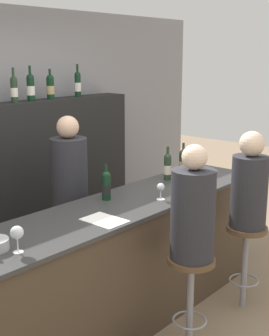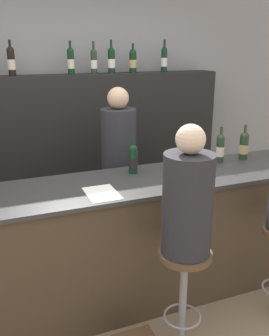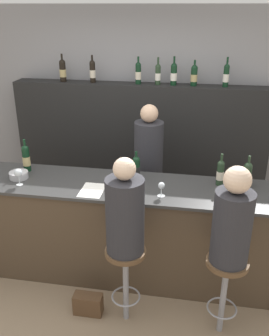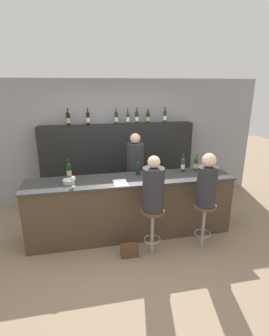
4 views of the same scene
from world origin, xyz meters
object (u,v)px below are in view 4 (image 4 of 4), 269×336
object	(u,v)px
bar_stool_left	(153,220)
bar_stool_right	(204,215)
wine_bottle_backbar_3	(128,118)
handbag	(129,250)
wine_glass_1	(160,174)
guest_seated_left	(153,187)
wine_bottle_backbar_2	(116,118)
wine_bottle_backbar_4	(137,117)
wine_bottle_counter_2	(183,165)
wine_bottle_counter_3	(196,164)
wine_bottle_backbar_0	(68,119)
wine_bottle_backbar_6	(165,116)
wine_bottle_counter_0	(69,171)
wine_bottle_backbar_5	(148,117)
wine_bottle_counter_1	(138,168)
wine_glass_0	(73,179)
guest_seated_right	(207,183)
metal_bowl	(69,181)
bartender	(135,179)
wine_bottle_backbar_1	(88,118)

from	to	relation	value
bar_stool_left	bar_stool_right	distance (m)	0.82
wine_bottle_backbar_3	handbag	xyz separation A→B (m)	(-0.36, -2.03, -1.73)
wine_glass_1	guest_seated_left	world-z (taller)	guest_seated_left
wine_bottle_backbar_2	wine_bottle_backbar_4	size ratio (longest dim) A/B	0.97
wine_bottle_counter_2	wine_bottle_backbar_3	bearing A→B (deg)	121.05
guest_seated_left	handbag	size ratio (longest dim) A/B	3.14
wine_glass_1	wine_bottle_counter_3	bearing A→B (deg)	23.03
wine_bottle_backbar_0	wine_glass_1	xyz separation A→B (m)	(1.42, -1.57, -0.73)
wine_bottle_backbar_6	wine_bottle_backbar_0	bearing A→B (deg)	-180.00
wine_bottle_counter_0	bar_stool_left	distance (m)	1.54
wine_bottle_backbar_5	handbag	bearing A→B (deg)	-111.34
wine_bottle_backbar_6	wine_bottle_counter_3	bearing A→B (deg)	-81.10
wine_bottle_counter_0	wine_bottle_backbar_2	world-z (taller)	wine_bottle_backbar_2
wine_bottle_backbar_0	wine_bottle_backbar_3	bearing A→B (deg)	0.00
wine_bottle_counter_0	handbag	size ratio (longest dim) A/B	1.30
wine_bottle_counter_1	wine_glass_1	bearing A→B (deg)	-49.24
wine_bottle_backbar_3	bar_stool_left	size ratio (longest dim) A/B	0.44
wine_bottle_counter_0	wine_glass_0	world-z (taller)	wine_bottle_counter_0
wine_bottle_backbar_2	wine_bottle_backbar_5	size ratio (longest dim) A/B	1.08
wine_bottle_backbar_2	guest_seated_right	bearing A→B (deg)	-62.74
wine_bottle_counter_2	wine_bottle_backbar_2	bearing A→B (deg)	128.46
wine_bottle_backbar_3	wine_bottle_counter_1	bearing A→B (deg)	-92.59
wine_bottle_backbar_0	wine_glass_0	xyz separation A→B (m)	(0.07, -1.57, -0.70)
wine_bottle_counter_0	metal_bowl	world-z (taller)	wine_bottle_counter_0
wine_bottle_backbar_0	wine_bottle_backbar_3	world-z (taller)	wine_bottle_backbar_0
wine_bottle_counter_1	bar_stool_left	bearing A→B (deg)	-86.96
guest_seated_left	bartender	size ratio (longest dim) A/B	0.50
guest_seated_left	wine_glass_1	bearing A→B (deg)	62.83
wine_bottle_backbar_6	bar_stool_right	size ratio (longest dim) A/B	0.46
wine_bottle_counter_0	metal_bowl	size ratio (longest dim) A/B	1.83
wine_bottle_backbar_4	bar_stool_left	bearing A→B (deg)	-95.72
wine_bottle_counter_1	bartender	size ratio (longest dim) A/B	0.17
wine_bottle_backbar_1	bartender	bearing A→B (deg)	-42.51
bar_stool_right	guest_seated_right	xyz separation A→B (m)	(0.00, 0.00, 0.53)
wine_bottle_backbar_5	wine_bottle_backbar_1	bearing A→B (deg)	-180.00
wine_bottle_counter_3	wine_bottle_backbar_0	xyz separation A→B (m)	(-2.18, 1.24, 0.70)
wine_bottle_counter_3	metal_bowl	world-z (taller)	wine_bottle_counter_3
wine_bottle_backbar_5	wine_bottle_counter_0	bearing A→B (deg)	-142.61
wine_bottle_backbar_2	wine_glass_0	world-z (taller)	wine_bottle_backbar_2
wine_bottle_counter_0	bar_stool_right	world-z (taller)	wine_bottle_counter_0
wine_bottle_backbar_2	wine_bottle_backbar_4	bearing A→B (deg)	0.00
wine_bottle_counter_2	wine_glass_1	distance (m)	0.62
guest_seated_left	guest_seated_right	xyz separation A→B (m)	(0.82, -0.00, 0.00)
wine_bottle_backbar_2	wine_bottle_counter_1	bearing A→B (deg)	-81.63
bar_stool_left	guest_seated_right	size ratio (longest dim) A/B	0.92
wine_bottle_backbar_6	bar_stool_right	bearing A→B (deg)	-89.70
wine_bottle_counter_1	bar_stool_right	xyz separation A→B (m)	(0.86, -0.79, -0.57)
wine_bottle_counter_1	guest_seated_left	distance (m)	0.79
wine_bottle_counter_1	metal_bowl	world-z (taller)	wine_bottle_counter_1
wine_bottle_counter_3	wine_glass_1	bearing A→B (deg)	-156.97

